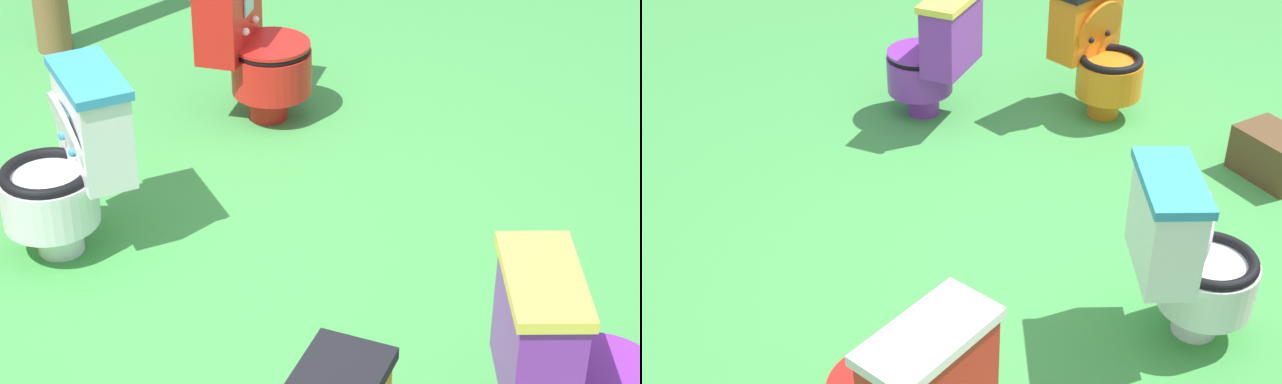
{
  "view_description": "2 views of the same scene",
  "coord_description": "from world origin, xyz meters",
  "views": [
    {
      "loc": [
        -3.54,
        1.21,
        2.64
      ],
      "look_at": [
        -0.49,
        -0.38,
        0.51
      ],
      "focal_mm": 66.9,
      "sensor_mm": 36.0,
      "label": 1
    },
    {
      "loc": [
        2.84,
        -0.71,
        2.37
      ],
      "look_at": [
        -0.12,
        -0.57,
        0.39
      ],
      "focal_mm": 48.18,
      "sensor_mm": 36.0,
      "label": 2
    }
  ],
  "objects": [
    {
      "name": "ground",
      "position": [
        0.0,
        0.0,
        0.0
      ],
      "size": [
        14.0,
        14.0,
        0.0
      ],
      "primitive_type": "plane",
      "color": "#429947"
    },
    {
      "name": "toilet_purple",
      "position": [
        -1.52,
        -0.67,
        0.37
      ],
      "size": [
        0.58,
        0.62,
        0.73
      ],
      "rotation": [
        0.0,
        0.0,
        2.67
      ],
      "color": "purple",
      "rests_on": "ground"
    },
    {
      "name": "toilet_red",
      "position": [
        1.0,
        -0.8,
        0.37
      ],
      "size": [
        0.63,
        0.63,
        0.73
      ],
      "rotation": [
        0.0,
        0.0,
        2.4
      ],
      "color": "red",
      "rests_on": "ground"
    },
    {
      "name": "toilet_white",
      "position": [
        0.33,
        0.26,
        0.37
      ],
      "size": [
        0.44,
        0.5,
        0.73
      ],
      "rotation": [
        0.0,
        0.0,
        6.26
      ],
      "color": "white",
      "rests_on": "ground"
    }
  ]
}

